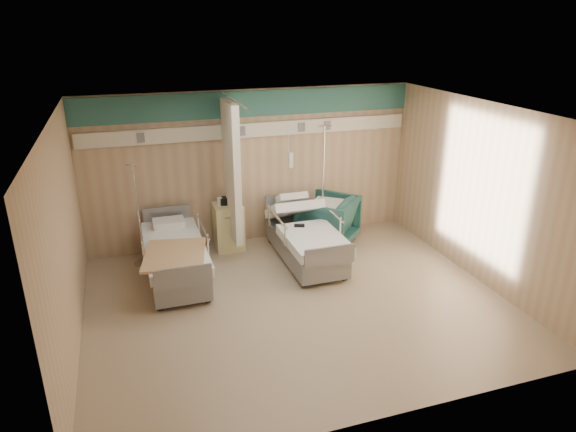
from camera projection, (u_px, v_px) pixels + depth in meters
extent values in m
cube|color=tan|center=(297.00, 303.00, 7.59)|extent=(6.00, 5.00, 0.00)
cube|color=tan|center=(253.00, 168.00, 9.30)|extent=(6.00, 0.04, 2.80)
cube|color=tan|center=(384.00, 304.00, 4.87)|extent=(6.00, 0.04, 2.80)
cube|color=tan|center=(64.00, 242.00, 6.22)|extent=(0.04, 5.00, 2.80)
cube|color=tan|center=(480.00, 193.00, 7.95)|extent=(0.04, 5.00, 2.80)
cube|color=silver|center=(298.00, 113.00, 6.58)|extent=(6.00, 5.00, 0.04)
cube|color=#2B6560|center=(251.00, 104.00, 8.87)|extent=(6.00, 0.04, 0.45)
cube|color=beige|center=(252.00, 130.00, 9.00)|extent=(5.88, 0.08, 0.25)
cylinder|color=silver|center=(233.00, 100.00, 7.87)|extent=(0.03, 1.80, 0.03)
cube|color=white|center=(232.00, 172.00, 8.63)|extent=(0.12, 0.90, 2.35)
cube|color=beige|center=(229.00, 227.00, 9.23)|extent=(0.50, 0.48, 0.85)
imported|color=#215350|center=(328.00, 220.00, 9.48)|extent=(1.37, 1.37, 0.89)
cube|color=white|center=(329.00, 196.00, 9.26)|extent=(0.89, 0.91, 0.08)
cylinder|color=silver|center=(322.00, 238.00, 9.79)|extent=(0.39, 0.39, 0.03)
cylinder|color=silver|center=(323.00, 185.00, 9.41)|extent=(0.03, 0.03, 2.16)
cylinder|color=silver|center=(325.00, 126.00, 9.02)|extent=(0.26, 0.03, 0.03)
cylinder|color=silver|center=(144.00, 263.00, 8.78)|extent=(0.32, 0.32, 0.03)
cylinder|color=silver|center=(138.00, 216.00, 8.47)|extent=(0.03, 0.03, 1.76)
cylinder|color=silver|center=(133.00, 164.00, 8.15)|extent=(0.21, 0.03, 0.03)
cube|color=black|center=(299.00, 225.00, 8.69)|extent=(0.19, 0.13, 0.04)
cube|color=tan|center=(175.00, 255.00, 7.62)|extent=(1.07, 1.25, 0.04)
cube|color=black|center=(227.00, 201.00, 9.07)|extent=(0.27, 0.20, 0.13)
cylinder|color=white|center=(220.00, 201.00, 9.03)|extent=(0.11, 0.11, 0.14)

